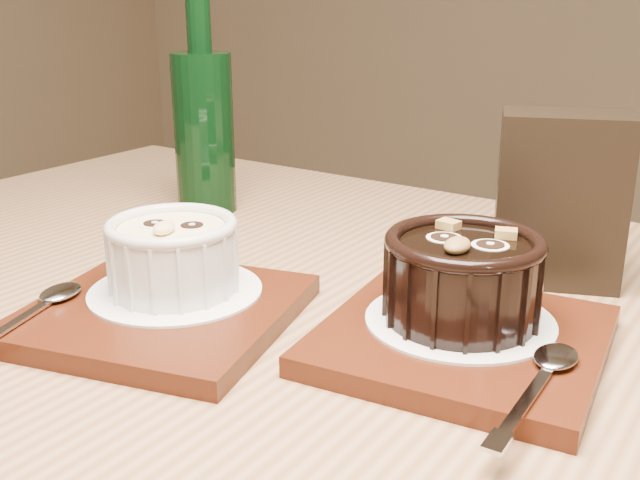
# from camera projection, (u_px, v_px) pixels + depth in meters

# --- Properties ---
(table) EXTENTS (1.27, 0.90, 0.75)m
(table) POSITION_uv_depth(u_px,v_px,m) (336.00, 447.00, 0.55)
(table) COLOR brown
(table) RESTS_ON ground
(tray_left) EXTENTS (0.21, 0.21, 0.01)m
(tray_left) POSITION_uv_depth(u_px,v_px,m) (163.00, 312.00, 0.55)
(tray_left) COLOR #431A0B
(tray_left) RESTS_ON table
(doily_left) EXTENTS (0.13, 0.13, 0.00)m
(doily_left) POSITION_uv_depth(u_px,v_px,m) (176.00, 290.00, 0.56)
(doily_left) COLOR white
(doily_left) RESTS_ON tray_left
(ramekin_white) EXTENTS (0.10, 0.10, 0.06)m
(ramekin_white) POSITION_uv_depth(u_px,v_px,m) (173.00, 252.00, 0.55)
(ramekin_white) COLOR silver
(ramekin_white) RESTS_ON doily_left
(spoon_left) EXTENTS (0.06, 0.14, 0.01)m
(spoon_left) POSITION_uv_depth(u_px,v_px,m) (31.00, 311.00, 0.52)
(spoon_left) COLOR silver
(spoon_left) RESTS_ON tray_left
(tray_right) EXTENTS (0.19, 0.19, 0.01)m
(tray_right) POSITION_uv_depth(u_px,v_px,m) (462.00, 340.00, 0.50)
(tray_right) COLOR #431A0B
(tray_right) RESTS_ON table
(doily_right) EXTENTS (0.13, 0.13, 0.00)m
(doily_right) POSITION_uv_depth(u_px,v_px,m) (460.00, 320.00, 0.51)
(doily_right) COLOR white
(doily_right) RESTS_ON tray_right
(ramekin_dark) EXTENTS (0.11, 0.11, 0.06)m
(ramekin_dark) POSITION_uv_depth(u_px,v_px,m) (463.00, 274.00, 0.50)
(ramekin_dark) COLOR black
(ramekin_dark) RESTS_ON doily_right
(spoon_right) EXTENTS (0.03, 0.14, 0.01)m
(spoon_right) POSITION_uv_depth(u_px,v_px,m) (539.00, 380.00, 0.43)
(spoon_right) COLOR silver
(spoon_right) RESTS_ON tray_right
(condiment_stand) EXTENTS (0.11, 0.09, 0.14)m
(condiment_stand) POSITION_uv_depth(u_px,v_px,m) (560.00, 199.00, 0.61)
(condiment_stand) COLOR black
(condiment_stand) RESTS_ON table
(green_bottle) EXTENTS (0.06, 0.06, 0.24)m
(green_bottle) POSITION_uv_depth(u_px,v_px,m) (204.00, 127.00, 0.79)
(green_bottle) COLOR black
(green_bottle) RESTS_ON table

